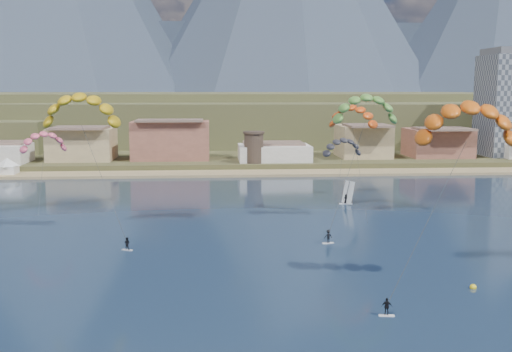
# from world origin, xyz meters

# --- Properties ---
(ground) EXTENTS (2400.00, 2400.00, 0.00)m
(ground) POSITION_xyz_m (0.00, 0.00, 0.00)
(ground) COLOR #0E1C32
(ground) RESTS_ON ground
(beach) EXTENTS (2200.00, 12.00, 0.90)m
(beach) POSITION_xyz_m (0.00, 106.00, 0.25)
(beach) COLOR tan
(beach) RESTS_ON ground
(land) EXTENTS (2200.00, 900.00, 4.00)m
(land) POSITION_xyz_m (0.00, 560.00, 0.00)
(land) COLOR #4C4429
(land) RESTS_ON ground
(foothills) EXTENTS (940.00, 210.00, 18.00)m
(foothills) POSITION_xyz_m (22.39, 232.47, 9.08)
(foothills) COLOR brown
(foothills) RESTS_ON ground
(town) EXTENTS (400.00, 24.00, 12.00)m
(town) POSITION_xyz_m (-40.00, 122.00, 8.00)
(town) COLOR silver
(town) RESTS_ON ground
(watchtower) EXTENTS (5.82, 5.82, 8.60)m
(watchtower) POSITION_xyz_m (5.00, 114.00, 6.37)
(watchtower) COLOR #47382D
(watchtower) RESTS_ON ground
(kitesurfer_yellow) EXTENTS (14.33, 12.64, 23.60)m
(kitesurfer_yellow) POSITION_xyz_m (-25.39, 40.58, 19.60)
(kitesurfer_yellow) COLOR silver
(kitesurfer_yellow) RESTS_ON ground
(kitesurfer_orange) EXTENTS (17.48, 12.23, 23.47)m
(kitesurfer_orange) POSITION_xyz_m (21.59, 12.50, 19.04)
(kitesurfer_orange) COLOR silver
(kitesurfer_orange) RESTS_ON ground
(kitesurfer_green) EXTENTS (14.68, 16.04, 24.22)m
(kitesurfer_green) POSITION_xyz_m (18.61, 45.88, 19.38)
(kitesurfer_green) COLOR silver
(kitesurfer_green) RESTS_ON ground
(distant_kite_pink) EXTENTS (9.18, 7.49, 16.22)m
(distant_kite_pink) POSITION_xyz_m (-36.69, 61.32, 13.11)
(distant_kite_pink) COLOR #262626
(distant_kite_pink) RESTS_ON ground
(distant_kite_dark) EXTENTS (9.05, 6.49, 14.19)m
(distant_kite_dark) POSITION_xyz_m (20.46, 71.62, 10.83)
(distant_kite_dark) COLOR #262626
(distant_kite_dark) RESTS_ON ground
(distant_kite_orange) EXTENTS (9.35, 7.99, 20.79)m
(distant_kite_orange) POSITION_xyz_m (18.07, 52.27, 17.96)
(distant_kite_orange) COLOR #262626
(distant_kite_orange) RESTS_ON ground
(windsurfer) EXTENTS (2.57, 2.80, 4.46)m
(windsurfer) POSITION_xyz_m (19.63, 62.78, 1.42)
(windsurfer) COLOR silver
(windsurfer) RESTS_ON ground
(buoy) EXTENTS (0.74, 0.74, 0.74)m
(buoy) POSITION_xyz_m (22.87, 11.67, 0.13)
(buoy) COLOR yellow
(buoy) RESTS_ON ground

